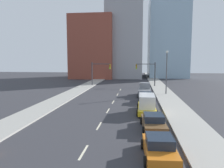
{
  "coord_description": "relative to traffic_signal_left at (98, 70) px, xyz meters",
  "views": [
    {
      "loc": [
        3.54,
        -4.73,
        6.13
      ],
      "look_at": [
        -0.65,
        30.5,
        2.2
      ],
      "focal_mm": 35.0,
      "sensor_mm": 36.0,
      "label": 1
    }
  ],
  "objects": [
    {
      "name": "sidewalk_left",
      "position": [
        -2.46,
        3.45,
        -3.57
      ],
      "size": [
        3.49,
        99.15,
        0.17
      ],
      "color": "#9E9B93",
      "rests_on": "ground"
    },
    {
      "name": "sidewalk_right",
      "position": [
        14.24,
        3.45,
        -3.57
      ],
      "size": [
        3.49,
        99.15,
        0.17
      ],
      "color": "#9E9B93",
      "rests_on": "ground"
    },
    {
      "name": "lane_stripe_at_9m",
      "position": [
        5.89,
        -37.22,
        -3.65
      ],
      "size": [
        0.16,
        2.4,
        0.01
      ],
      "primitive_type": "cube",
      "color": "beige",
      "rests_on": "ground"
    },
    {
      "name": "lane_stripe_at_15m",
      "position": [
        5.89,
        -31.34,
        -3.65
      ],
      "size": [
        0.16,
        2.4,
        0.01
      ],
      "primitive_type": "cube",
      "color": "beige",
      "rests_on": "ground"
    },
    {
      "name": "lane_stripe_at_21m",
      "position": [
        5.89,
        -25.16,
        -3.65
      ],
      "size": [
        0.16,
        2.4,
        0.01
      ],
      "primitive_type": "cube",
      "color": "beige",
      "rests_on": "ground"
    },
    {
      "name": "lane_stripe_at_26m",
      "position": [
        5.89,
        -19.7,
        -3.65
      ],
      "size": [
        0.16,
        2.4,
        0.01
      ],
      "primitive_type": "cube",
      "color": "beige",
      "rests_on": "ground"
    },
    {
      "name": "lane_stripe_at_33m",
      "position": [
        5.89,
        -12.71,
        -3.65
      ],
      "size": [
        0.16,
        2.4,
        0.01
      ],
      "primitive_type": "cube",
      "color": "beige",
      "rests_on": "ground"
    },
    {
      "name": "lane_stripe_at_40m",
      "position": [
        5.89,
        -6.4,
        -3.65
      ],
      "size": [
        0.16,
        2.4,
        0.01
      ],
      "primitive_type": "cube",
      "color": "beige",
      "rests_on": "ground"
    },
    {
      "name": "building_brick_left",
      "position": [
        -5.64,
        23.92,
        6.56
      ],
      "size": [
        14.0,
        16.0,
        20.44
      ],
      "color": "brown",
      "rests_on": "ground"
    },
    {
      "name": "building_office_center",
      "position": [
        4.75,
        27.92,
        11.7
      ],
      "size": [
        12.0,
        20.0,
        30.71
      ],
      "color": "#99999E",
      "rests_on": "ground"
    },
    {
      "name": "building_glass_right",
      "position": [
        19.73,
        31.92,
        10.36
      ],
      "size": [
        13.0,
        20.0,
        28.03
      ],
      "color": "#99B7CC",
      "rests_on": "ground"
    },
    {
      "name": "traffic_signal_left",
      "position": [
        0.0,
        0.0,
        0.0
      ],
      "size": [
        4.56,
        0.35,
        5.58
      ],
      "color": "#38383D",
      "rests_on": "ground"
    },
    {
      "name": "traffic_signal_right",
      "position": [
        11.95,
        0.0,
        0.0
      ],
      "size": [
        4.56,
        0.35,
        5.58
      ],
      "color": "#38383D",
      "rests_on": "ground"
    },
    {
      "name": "street_lamp",
      "position": [
        14.41,
        -11.88,
        0.86
      ],
      "size": [
        0.44,
        0.44,
        7.72
      ],
      "color": "#4C4C51",
      "rests_on": "ground"
    },
    {
      "name": "sedan_orange",
      "position": [
        10.83,
        -37.43,
        -3.02
      ],
      "size": [
        2.28,
        4.34,
        1.39
      ],
      "rotation": [
        0.0,
        0.0,
        0.05
      ],
      "color": "orange",
      "rests_on": "ground"
    },
    {
      "name": "sedan_brown",
      "position": [
        10.86,
        -31.68,
        -3.03
      ],
      "size": [
        2.34,
        4.82,
        1.35
      ],
      "rotation": [
        0.0,
        0.0,
        0.05
      ],
      "color": "brown",
      "rests_on": "ground"
    },
    {
      "name": "box_truck_yellow",
      "position": [
        10.5,
        -25.73,
        -2.63
      ],
      "size": [
        2.35,
        5.83,
        2.15
      ],
      "rotation": [
        0.0,
        0.0,
        -0.02
      ],
      "color": "gold",
      "rests_on": "ground"
    },
    {
      "name": "sedan_silver",
      "position": [
        10.63,
        -19.31,
        -2.97
      ],
      "size": [
        2.15,
        4.49,
        1.51
      ],
      "rotation": [
        0.0,
        0.0,
        -0.02
      ],
      "color": "#B2B2BC",
      "rests_on": "ground"
    },
    {
      "name": "pickup_truck_gray",
      "position": [
        10.61,
        -13.62,
        -2.76
      ],
      "size": [
        2.52,
        5.45,
        2.21
      ],
      "rotation": [
        0.0,
        0.0,
        -0.05
      ],
      "color": "slate",
      "rests_on": "ground"
    }
  ]
}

